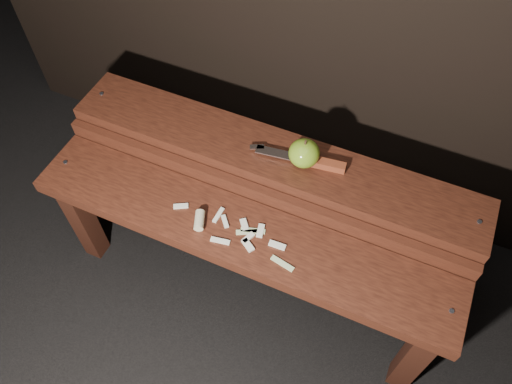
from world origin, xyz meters
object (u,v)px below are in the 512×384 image
at_px(knife, 313,161).
at_px(bench_rear_tier, 271,172).
at_px(bench_front_tier, 238,245).
at_px(apple, 304,153).

bearing_deg(knife, bench_rear_tier, -175.24).
relative_size(bench_rear_tier, knife, 4.47).
height_order(bench_front_tier, apple, apple).
xyz_separation_m(bench_front_tier, bench_rear_tier, (0.00, 0.23, 0.06)).
height_order(bench_front_tier, bench_rear_tier, bench_rear_tier).
bearing_deg(apple, bench_rear_tier, -177.28).
bearing_deg(apple, bench_front_tier, -111.45).
xyz_separation_m(bench_front_tier, apple, (0.09, 0.23, 0.18)).
height_order(apple, knife, apple).
height_order(bench_rear_tier, apple, apple).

